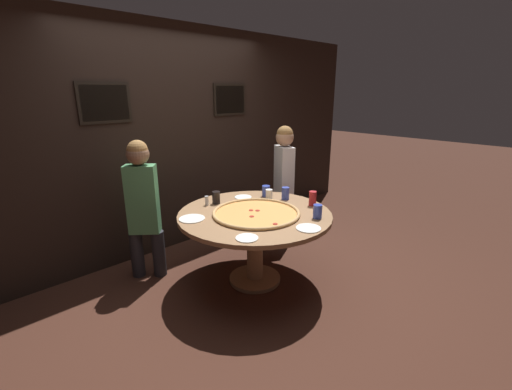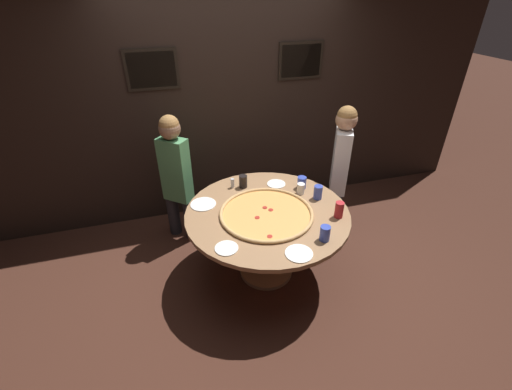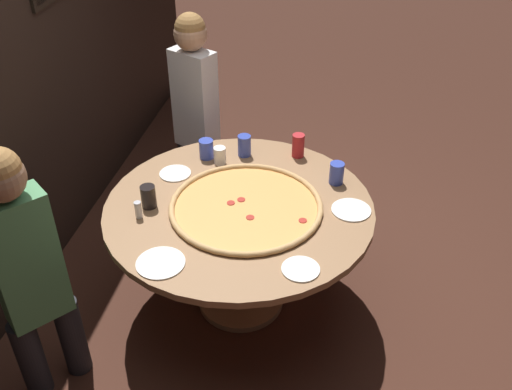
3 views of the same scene
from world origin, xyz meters
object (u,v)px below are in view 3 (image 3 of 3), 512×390
Objects in this scene: drink_cup_beside_pizza at (220,155)px; condiment_shaker at (138,210)px; drink_cup_centre_back at (337,173)px; white_plate_right_side at (175,173)px; dining_table at (239,225)px; diner_side_right at (195,104)px; drink_cup_far_right at (148,197)px; white_plate_beside_cup at (351,210)px; diner_side_left at (27,265)px; white_plate_near_front at (301,269)px; drink_cup_front_edge at (298,146)px; giant_pizza at (246,206)px; drink_cup_far_left at (244,146)px; white_plate_far_back at (161,263)px; drink_cup_near_right at (206,149)px.

condiment_shaker is (-0.61, 0.30, -0.00)m from drink_cup_beside_pizza.
white_plate_right_side is (-0.07, 0.94, -0.06)m from drink_cup_centre_back.
condiment_shaker is (-0.20, 0.50, 0.19)m from dining_table.
white_plate_right_side is 0.76m from diner_side_right.
drink_cup_far_right is 1.32× the size of condiment_shaker.
diner_side_left is at bearing 118.16° from white_plate_beside_cup.
dining_table is 0.62m from white_plate_near_front.
white_plate_beside_cup is 1.14m from condiment_shaker.
drink_cup_front_edge is 0.10× the size of diner_side_left.
white_plate_near_front is 0.93m from condiment_shaker.
drink_cup_far_left is at bearing 11.80° from giant_pizza.
drink_cup_beside_pizza is 0.50× the size of white_plate_beside_cup.
white_plate_near_front reaches higher than dining_table.
white_plate_far_back is at bearing -155.11° from drink_cup_far_right.
drink_cup_centre_back is at bearing -6.62° from diner_side_right.
dining_table is at bearing -35.69° from diner_side_right.
white_plate_beside_cup is 0.15× the size of diner_side_right.
drink_cup_far_left is at bearing -33.11° from drink_cup_far_right.
diner_side_right is at bearing -150.58° from diner_side_left.
giant_pizza is 0.59m from drink_cup_near_right.
drink_cup_front_edge is (0.67, -0.74, 0.01)m from drink_cup_far_right.
drink_cup_beside_pizza is 0.58× the size of white_plate_near_front.
drink_cup_near_right reaches higher than condiment_shaker.
white_plate_far_back is (-0.94, 0.08, -0.05)m from drink_cup_beside_pizza.
white_plate_near_front is 1.27m from diner_side_left.
white_plate_far_back is (-1.11, 0.53, -0.07)m from drink_cup_front_edge.
drink_cup_far_right reaches higher than white_plate_far_back.
drink_cup_beside_pizza is 0.80× the size of drink_cup_far_left.
dining_table is at bearing 121.51° from drink_cup_centre_back.
drink_cup_front_edge is 1.24× the size of drink_cup_near_right.
drink_cup_far_left reaches higher than white_plate_right_side.
drink_cup_centre_back is (-0.14, -0.80, 0.00)m from drink_cup_near_right.
drink_cup_centre_back reaches higher than drink_cup_beside_pizza.
diner_side_right reaches higher than white_plate_right_side.
drink_cup_beside_pizza is 0.68m from condiment_shaker.
condiment_shaker is 0.07× the size of diner_side_right.
white_plate_near_front is (-0.92, -0.69, -0.06)m from drink_cup_near_right.
white_plate_far_back is (-0.77, -0.16, 0.00)m from white_plate_right_side.
drink_cup_front_edge reaches higher than drink_cup_centre_back.
diner_side_right reaches higher than white_plate_near_front.
diner_side_right is (1.09, 0.03, 0.02)m from drink_cup_far_right.
drink_cup_far_right is (-0.50, 0.28, 0.01)m from drink_cup_beside_pizza.
drink_cup_front_edge is at bearing -24.28° from dining_table.
drink_cup_beside_pizza is (0.41, 0.20, 0.20)m from dining_table.
drink_cup_centre_back is at bearing -63.01° from condiment_shaker.
white_plate_beside_cup is at bearing -77.03° from condiment_shaker.
drink_cup_beside_pizza is 0.57× the size of white_plate_right_side.
drink_cup_far_right is at bearing 98.12° from giant_pizza.
drink_cup_far_right is at bearing 151.06° from drink_cup_beside_pizza.
white_plate_near_front is 0.13× the size of diner_side_right.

